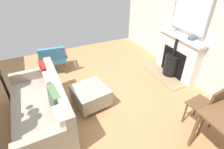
{
  "coord_description": "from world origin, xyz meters",
  "views": [
    {
      "loc": [
        0.48,
        2.56,
        2.48
      ],
      "look_at": [
        -0.61,
        0.13,
        0.7
      ],
      "focal_mm": 28.13,
      "sensor_mm": 36.0,
      "label": 1
    }
  ],
  "objects": [
    {
      "name": "ottoman",
      "position": [
        -0.22,
        -0.01,
        0.25
      ],
      "size": [
        0.7,
        0.72,
        0.4
      ],
      "color": "#B2B2B7",
      "rests_on": "ground"
    },
    {
      "name": "mantel_bowl_far",
      "position": [
        -2.5,
        0.06,
        1.06
      ],
      "size": [
        0.16,
        0.16,
        0.06
      ],
      "color": "#334C56",
      "rests_on": "fireplace"
    },
    {
      "name": "sofa",
      "position": [
        0.65,
        0.06,
        0.35
      ],
      "size": [
        0.91,
        1.85,
        0.8
      ],
      "color": "#B2B2B7",
      "rests_on": "ground"
    },
    {
      "name": "ground_plane",
      "position": [
        0.0,
        0.0,
        -0.0
      ],
      "size": [
        5.36,
        5.62,
        0.01
      ],
      "primitive_type": "cube",
      "color": "#A87A4C"
    },
    {
      "name": "wall_left",
      "position": [
        -2.68,
        0.0,
        1.39
      ],
      "size": [
        0.12,
        5.62,
        2.77
      ],
      "primitive_type": "cube",
      "color": "silver",
      "rests_on": "ground"
    },
    {
      "name": "armchair_accent",
      "position": [
        0.23,
        -1.53,
        0.43
      ],
      "size": [
        0.74,
        0.65,
        0.76
      ],
      "color": "brown",
      "rests_on": "ground"
    },
    {
      "name": "fireplace",
      "position": [
        -2.46,
        -0.21,
        0.45
      ],
      "size": [
        0.64,
        1.29,
        1.03
      ],
      "color": "#9E7A5B",
      "rests_on": "ground"
    },
    {
      "name": "mantel_bowl_near",
      "position": [
        -2.5,
        -0.54,
        1.05
      ],
      "size": [
        0.17,
        0.17,
        0.04
      ],
      "color": "#9E9384",
      "rests_on": "fireplace"
    },
    {
      "name": "mirror_over_mantel",
      "position": [
        -2.59,
        -0.21,
        1.57
      ],
      "size": [
        0.04,
        0.99,
        0.96
      ],
      "color": "gray"
    },
    {
      "name": "dining_chair_near_fireplace",
      "position": [
        -1.75,
        1.33,
        0.53
      ],
      "size": [
        0.45,
        0.45,
        0.88
      ],
      "color": "brown",
      "rests_on": "ground"
    }
  ]
}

